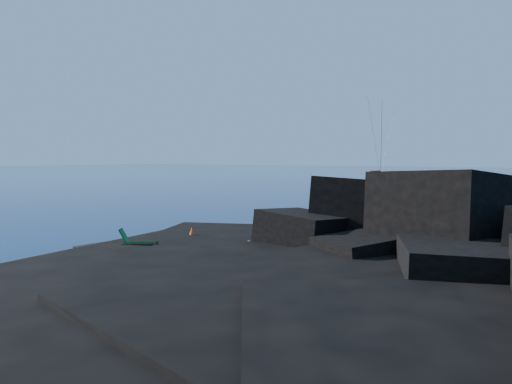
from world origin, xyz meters
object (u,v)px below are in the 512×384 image
deck_chair (140,238)px  sunbather (239,243)px  sailboat (379,186)px  marker_cone (192,234)px

deck_chair → sunbather: bearing=8.8°
sailboat → marker_cone: bearing=-75.3°
deck_chair → marker_cone: 2.85m
deck_chair → sunbather: (2.78, 2.78, -0.30)m
deck_chair → marker_cone: (0.23, 2.84, -0.17)m
deck_chair → sunbather: 3.94m
sunbather → marker_cone: bearing=167.5°
sailboat → sunbather: sailboat is taller
sailboat → deck_chair: size_ratio=8.66×
sunbather → marker_cone: (-2.55, 0.06, 0.13)m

